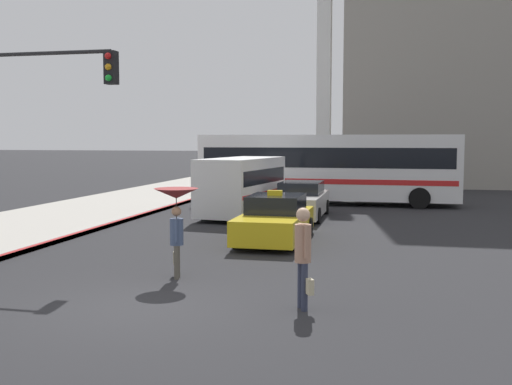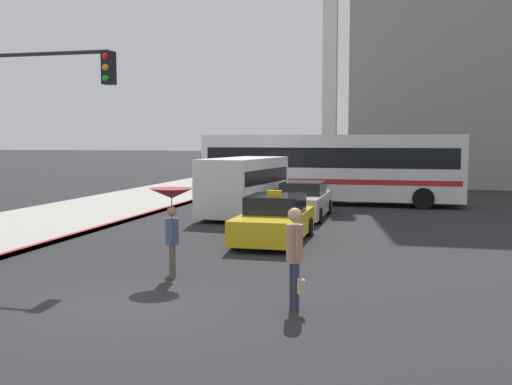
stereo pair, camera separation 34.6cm
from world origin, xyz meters
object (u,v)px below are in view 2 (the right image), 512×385
at_px(sedan_red, 303,201).
at_px(city_bus, 331,166).
at_px(pedestrian_with_umbrella, 172,207).
at_px(ambulance_van, 244,184).
at_px(monument_cross, 331,5).
at_px(pedestrian_man, 295,250).
at_px(taxi, 274,220).
at_px(traffic_light, 36,109).

xyz_separation_m(sedan_red, city_bus, (0.47, 5.50, 1.18)).
xyz_separation_m(city_bus, pedestrian_with_umbrella, (-1.64, -16.38, -0.24)).
distance_m(ambulance_van, city_bus, 6.29).
bearing_deg(monument_cross, sedan_red, -86.72).
distance_m(ambulance_van, pedestrian_man, 13.36).
height_order(taxi, ambulance_van, ambulance_van).
bearing_deg(taxi, city_bus, -92.07).
bearing_deg(ambulance_van, pedestrian_man, 116.58).
bearing_deg(ambulance_van, traffic_light, 81.08).
bearing_deg(pedestrian_with_umbrella, ambulance_van, -9.46).
relative_size(ambulance_van, pedestrian_with_umbrella, 2.65).
bearing_deg(city_bus, traffic_light, -19.59).
relative_size(taxi, city_bus, 0.35).
xyz_separation_m(sedan_red, traffic_light, (-5.27, -9.74, 3.20)).
bearing_deg(pedestrian_with_umbrella, pedestrian_man, -136.67).
relative_size(ambulance_van, traffic_light, 0.96).
bearing_deg(sedan_red, monument_cross, -86.72).
relative_size(pedestrian_with_umbrella, monument_cross, 0.10).
relative_size(pedestrian_with_umbrella, pedestrian_man, 1.08).
distance_m(pedestrian_with_umbrella, traffic_light, 4.81).
bearing_deg(ambulance_van, city_bus, -109.17).
height_order(sedan_red, pedestrian_man, pedestrian_man).
xyz_separation_m(ambulance_van, monument_cross, (1.42, 16.69, 10.51)).
bearing_deg(traffic_light, pedestrian_with_umbrella, -15.42).
height_order(ambulance_van, traffic_light, traffic_light).
relative_size(taxi, traffic_light, 0.78).
bearing_deg(traffic_light, ambulance_van, 73.33).
bearing_deg(monument_cross, pedestrian_with_umbrella, -90.46).
height_order(ambulance_van, city_bus, city_bus).
xyz_separation_m(ambulance_van, pedestrian_man, (4.31, -12.64, -0.22)).
bearing_deg(pedestrian_man, monument_cross, 159.42).
relative_size(city_bus, traffic_light, 2.23).
height_order(traffic_light, monument_cross, monument_cross).
relative_size(sedan_red, monument_cross, 0.23).
bearing_deg(monument_cross, pedestrian_man, -84.38).
relative_size(pedestrian_with_umbrella, traffic_light, 0.36).
distance_m(taxi, city_bus, 11.24).
bearing_deg(city_bus, sedan_red, -3.82).
xyz_separation_m(taxi, pedestrian_with_umbrella, (-1.23, -5.21, 0.95)).
xyz_separation_m(city_bus, traffic_light, (-5.73, -15.25, 2.02)).
bearing_deg(traffic_light, city_bus, 69.40).
bearing_deg(ambulance_van, taxi, 121.34).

